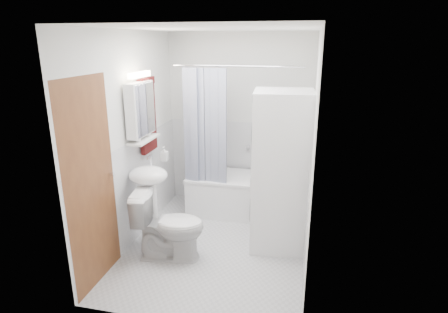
% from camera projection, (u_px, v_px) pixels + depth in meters
% --- Properties ---
extents(floor, '(2.60, 2.60, 0.00)m').
position_uv_depth(floor, '(217.00, 245.00, 4.36)').
color(floor, '#BDBDC1').
rests_on(floor, ground).
extents(room_walls, '(2.60, 2.60, 2.60)m').
position_uv_depth(room_walls, '(217.00, 120.00, 3.92)').
color(room_walls, silver).
rests_on(room_walls, ground).
extents(wainscot, '(1.98, 2.58, 2.58)m').
position_uv_depth(wainscot, '(223.00, 188.00, 4.46)').
color(wainscot, white).
rests_on(wainscot, ground).
extents(door, '(0.05, 2.00, 2.00)m').
position_uv_depth(door, '(112.00, 174.00, 3.76)').
color(door, brown).
rests_on(door, ground).
extents(bathtub, '(1.38, 0.66, 0.53)m').
position_uv_depth(bathtub, '(239.00, 193.00, 5.12)').
color(bathtub, white).
rests_on(bathtub, ground).
extents(tub_spout, '(0.04, 0.12, 0.04)m').
position_uv_depth(tub_spout, '(258.00, 148.00, 5.21)').
color(tub_spout, silver).
rests_on(tub_spout, room_walls).
extents(curtain_rod, '(1.56, 0.02, 0.02)m').
position_uv_depth(curtain_rod, '(237.00, 66.00, 4.36)').
color(curtain_rod, silver).
rests_on(curtain_rod, room_walls).
extents(shower_curtain, '(0.55, 0.02, 1.45)m').
position_uv_depth(shower_curtain, '(205.00, 127.00, 4.67)').
color(shower_curtain, '#15204A').
rests_on(shower_curtain, curtain_rod).
extents(sink, '(0.44, 0.37, 1.04)m').
position_uv_depth(sink, '(149.00, 188.00, 4.21)').
color(sink, white).
rests_on(sink, ground).
extents(medicine_cabinet, '(0.13, 0.50, 0.71)m').
position_uv_depth(medicine_cabinet, '(140.00, 108.00, 4.19)').
color(medicine_cabinet, white).
rests_on(medicine_cabinet, room_walls).
extents(shelf, '(0.18, 0.54, 0.02)m').
position_uv_depth(shelf, '(144.00, 139.00, 4.29)').
color(shelf, silver).
rests_on(shelf, room_walls).
extents(shower_caddy, '(0.22, 0.06, 0.02)m').
position_uv_depth(shower_caddy, '(263.00, 127.00, 5.10)').
color(shower_caddy, silver).
rests_on(shower_caddy, room_walls).
extents(towel, '(0.07, 0.38, 0.91)m').
position_uv_depth(towel, '(148.00, 114.00, 4.46)').
color(towel, '#4C0C11').
rests_on(towel, room_walls).
extents(washer_dryer, '(0.70, 0.69, 1.79)m').
position_uv_depth(washer_dryer, '(281.00, 171.00, 4.16)').
color(washer_dryer, white).
rests_on(washer_dryer, ground).
extents(toilet, '(0.82, 0.54, 0.75)m').
position_uv_depth(toilet, '(169.00, 226.00, 4.03)').
color(toilet, white).
rests_on(toilet, ground).
extents(soap_pump, '(0.08, 0.17, 0.08)m').
position_uv_depth(soap_pump, '(164.00, 157.00, 4.47)').
color(soap_pump, gray).
rests_on(soap_pump, sink).
extents(shelf_bottle, '(0.07, 0.18, 0.07)m').
position_uv_depth(shelf_bottle, '(138.00, 139.00, 4.14)').
color(shelf_bottle, gray).
rests_on(shelf_bottle, shelf).
extents(shelf_cup, '(0.10, 0.09, 0.10)m').
position_uv_depth(shelf_cup, '(148.00, 132.00, 4.39)').
color(shelf_cup, gray).
rests_on(shelf_cup, shelf).
extents(shampoo_a, '(0.13, 0.17, 0.13)m').
position_uv_depth(shampoo_a, '(264.00, 122.00, 5.08)').
color(shampoo_a, gray).
rests_on(shampoo_a, shower_caddy).
extents(shampoo_b, '(0.08, 0.21, 0.08)m').
position_uv_depth(shampoo_b, '(273.00, 124.00, 5.06)').
color(shampoo_b, navy).
rests_on(shampoo_b, shower_caddy).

